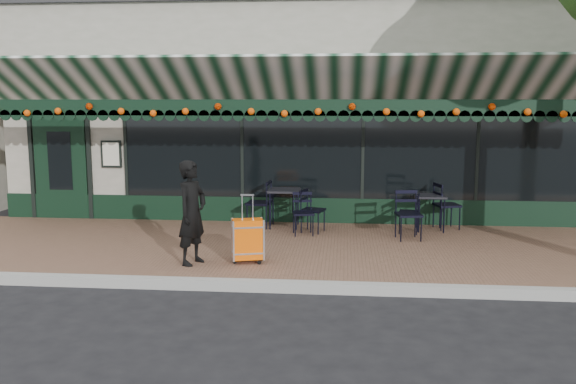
# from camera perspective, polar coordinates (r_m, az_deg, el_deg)

# --- Properties ---
(ground) EXTENTS (80.00, 80.00, 0.00)m
(ground) POSITION_cam_1_polar(r_m,az_deg,el_deg) (8.53, -1.98, -9.10)
(ground) COLOR black
(ground) RESTS_ON ground
(sidewalk) EXTENTS (18.00, 4.00, 0.15)m
(sidewalk) POSITION_cam_1_polar(r_m,az_deg,el_deg) (10.42, -0.58, -5.37)
(sidewalk) COLOR brown
(sidewalk) RESTS_ON ground
(curb) EXTENTS (18.00, 0.16, 0.15)m
(curb) POSITION_cam_1_polar(r_m,az_deg,el_deg) (8.43, -2.05, -8.78)
(curb) COLOR #9E9E99
(curb) RESTS_ON ground
(restaurant_building) EXTENTS (12.00, 9.60, 4.50)m
(restaurant_building) POSITION_cam_1_polar(r_m,az_deg,el_deg) (15.93, 1.59, 7.46)
(restaurant_building) COLOR gray
(restaurant_building) RESTS_ON ground
(woman) EXTENTS (0.56, 0.67, 1.56)m
(woman) POSITION_cam_1_polar(r_m,az_deg,el_deg) (9.18, -8.97, -1.92)
(woman) COLOR black
(woman) RESTS_ON sidewalk
(suitcase) EXTENTS (0.50, 0.36, 1.04)m
(suitcase) POSITION_cam_1_polar(r_m,az_deg,el_deg) (9.24, -3.78, -4.51)
(suitcase) COLOR #F75E07
(suitcase) RESTS_ON sidewalk
(cafe_table_a) EXTENTS (0.55, 0.55, 0.67)m
(cafe_table_a) POSITION_cam_1_polar(r_m,az_deg,el_deg) (11.75, 13.18, -0.61)
(cafe_table_a) COLOR black
(cafe_table_a) RESTS_ON sidewalk
(cafe_table_b) EXTENTS (0.60, 0.60, 0.74)m
(cafe_table_b) POSITION_cam_1_polar(r_m,az_deg,el_deg) (11.73, -0.35, -0.11)
(cafe_table_b) COLOR black
(cafe_table_b) RESTS_ON sidewalk
(chair_a_left) EXTENTS (0.44, 0.44, 0.76)m
(chair_a_left) POSITION_cam_1_polar(r_m,az_deg,el_deg) (11.47, 11.26, -1.92)
(chair_a_left) COLOR black
(chair_a_left) RESTS_ON sidewalk
(chair_a_right) EXTENTS (0.55, 0.55, 0.90)m
(chair_a_right) POSITION_cam_1_polar(r_m,az_deg,el_deg) (12.00, 14.64, -1.24)
(chair_a_right) COLOR black
(chair_a_right) RESTS_ON sidewalk
(chair_a_front) EXTENTS (0.51, 0.51, 0.87)m
(chair_a_front) POSITION_cam_1_polar(r_m,az_deg,el_deg) (10.92, 11.22, -2.14)
(chair_a_front) COLOR black
(chair_a_front) RESTS_ON sidewalk
(chair_b_left) EXTENTS (0.50, 0.50, 0.92)m
(chair_b_left) POSITION_cam_1_polar(r_m,az_deg,el_deg) (11.78, -2.74, -1.09)
(chair_b_left) COLOR black
(chair_b_left) RESTS_ON sidewalk
(chair_b_right) EXTENTS (0.51, 0.51, 0.81)m
(chair_b_right) POSITION_cam_1_polar(r_m,az_deg,el_deg) (11.33, 2.34, -1.75)
(chair_b_right) COLOR black
(chair_b_right) RESTS_ON sidewalk
(chair_b_front) EXTENTS (0.46, 0.46, 0.79)m
(chair_b_front) POSITION_cam_1_polar(r_m,az_deg,el_deg) (11.10, 1.43, -2.03)
(chair_b_front) COLOR black
(chair_b_front) RESTS_ON sidewalk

